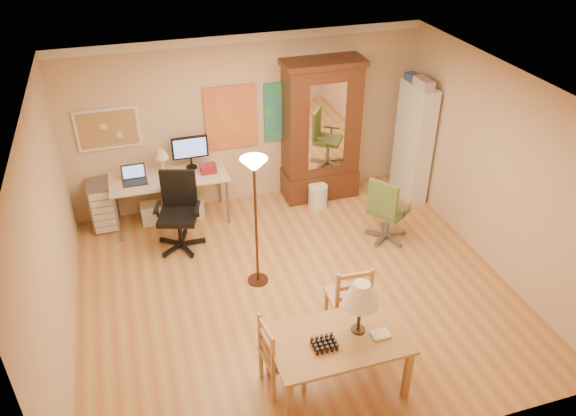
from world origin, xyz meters
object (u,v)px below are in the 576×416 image
object	(u,v)px
office_chair_green	(386,223)
armoire	(321,139)
computer_desk	(172,192)
bookshelf	(413,142)
office_chair_black	(180,228)
dining_table	(347,326)

from	to	relation	value
office_chair_green	armoire	xyz separation A→B (m)	(-0.48, 1.54, 0.72)
computer_desk	office_chair_green	world-z (taller)	computer_desk
armoire	bookshelf	distance (m)	1.48
computer_desk	office_chair_black	world-z (taller)	computer_desk
dining_table	computer_desk	world-z (taller)	dining_table
office_chair_black	armoire	world-z (taller)	armoire
office_chair_black	computer_desk	bearing A→B (deg)	89.99
office_chair_black	office_chair_green	world-z (taller)	office_chair_black
dining_table	office_chair_green	xyz separation A→B (m)	(1.60, 2.32, -0.55)
dining_table	office_chair_black	xyz separation A→B (m)	(-1.30, 3.04, -0.53)
computer_desk	office_chair_green	xyz separation A→B (m)	(2.89, -1.46, -0.20)
computer_desk	office_chair_green	bearing A→B (deg)	-26.73
computer_desk	armoire	xyz separation A→B (m)	(2.41, 0.08, 0.52)
dining_table	armoire	world-z (taller)	armoire
office_chair_black	bookshelf	size ratio (longest dim) A/B	0.60
office_chair_black	dining_table	bearing A→B (deg)	-66.90
office_chair_black	office_chair_green	size ratio (longest dim) A/B	1.10
office_chair_black	bookshelf	bearing A→B (deg)	5.62
dining_table	office_chair_black	size ratio (longest dim) A/B	1.23
office_chair_black	office_chair_green	distance (m)	2.98
dining_table	office_chair_green	size ratio (longest dim) A/B	1.36
dining_table	computer_desk	size ratio (longest dim) A/B	0.81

